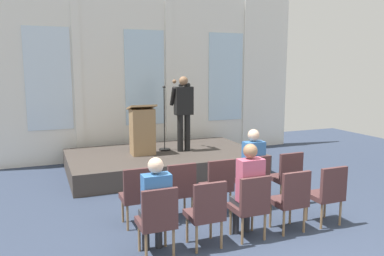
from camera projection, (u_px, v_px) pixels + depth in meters
rear_partition at (145, 74)px, 10.16m from camera, size 8.99×0.14×4.47m
stage_platform at (163, 161)px, 9.03m from camera, size 4.33×2.55×0.43m
speaker at (183, 108)px, 8.98m from camera, size 0.50×0.69×1.77m
mic_stand at (165, 136)px, 9.18m from camera, size 0.28×0.28×1.55m
lectern at (142, 131)px, 8.69m from camera, size 0.60×0.48×1.16m
chair_r0_c0 at (137, 193)px, 5.77m from camera, size 0.46×0.44×0.94m
chair_r0_c1 at (179, 188)px, 6.03m from camera, size 0.46×0.44×0.94m
chair_r0_c2 at (218, 183)px, 6.28m from camera, size 0.46×0.44×0.94m
chair_r0_c3 at (254, 178)px, 6.53m from camera, size 0.46×0.44×0.94m
audience_r0_c3 at (252, 164)px, 6.57m from camera, size 0.36×0.39×1.38m
chair_r0_c4 at (287, 174)px, 6.78m from camera, size 0.46×0.44×0.94m
chair_r1_c0 at (158, 218)px, 4.82m from camera, size 0.46×0.44×0.94m
audience_r1_c0 at (155, 201)px, 4.87m from camera, size 0.36×0.39×1.30m
chair_r1_c1 at (206, 210)px, 5.08m from camera, size 0.46×0.44×0.94m
chair_r1_c2 at (251, 203)px, 5.33m from camera, size 0.46×0.44×0.94m
audience_r1_c2 at (248, 186)px, 5.37m from camera, size 0.36×0.39×1.37m
chair_r1_c3 at (291, 197)px, 5.58m from camera, size 0.46×0.44×0.94m
chair_r1_c4 at (328, 192)px, 5.84m from camera, size 0.46×0.44×0.94m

